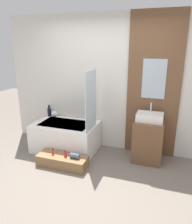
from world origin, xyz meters
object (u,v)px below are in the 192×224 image
(bathtub, at_px, (66,136))
(bottle_soap_primary, at_px, (53,152))
(sink, at_px, (150,117))
(wooden_step_bench, at_px, (62,161))
(vase_round_light, at_px, (54,114))
(bottle_soap_secondary, at_px, (65,154))
(vase_tall_dark, at_px, (49,112))

(bathtub, xyz_separation_m, bottle_soap_primary, (0.04, -0.59, -0.03))
(sink, bearing_deg, wooden_step_bench, -152.45)
(bathtub, height_order, wooden_step_bench, bathtub)
(bathtub, bearing_deg, vase_round_light, 144.11)
(wooden_step_bench, relative_size, sink, 1.96)
(bathtub, distance_m, bottle_soap_primary, 0.59)
(bottle_soap_secondary, bearing_deg, vase_tall_dark, 132.13)
(vase_round_light, bearing_deg, sink, -4.46)
(bathtub, height_order, vase_tall_dark, vase_tall_dark)
(bathtub, xyz_separation_m, vase_round_light, (-0.39, 0.28, 0.34))
(bottle_soap_primary, distance_m, bottle_soap_secondary, 0.24)
(bottle_soap_secondary, bearing_deg, bottle_soap_primary, -180.00)
(bathtub, distance_m, sink, 1.68)
(sink, distance_m, bottle_soap_primary, 1.80)
(bathtub, relative_size, vase_round_light, 9.25)
(vase_round_light, bearing_deg, bottle_soap_secondary, -52.19)
(vase_round_light, distance_m, bottle_soap_secondary, 1.16)
(wooden_step_bench, relative_size, bottle_soap_primary, 7.25)
(vase_tall_dark, height_order, bottle_soap_secondary, vase_tall_dark)
(sink, xyz_separation_m, bottle_soap_primary, (-1.55, -0.71, -0.58))
(wooden_step_bench, bearing_deg, bathtub, 110.42)
(wooden_step_bench, height_order, sink, sink)
(vase_tall_dark, bearing_deg, wooden_step_bench, -50.31)
(vase_tall_dark, bearing_deg, bathtub, -30.43)
(bathtub, distance_m, vase_tall_dark, 0.72)
(wooden_step_bench, distance_m, bottle_soap_secondary, 0.17)
(wooden_step_bench, distance_m, bottle_soap_primary, 0.23)
(wooden_step_bench, bearing_deg, vase_round_light, 124.96)
(vase_tall_dark, relative_size, bottle_soap_primary, 1.99)
(bathtub, height_order, bottle_soap_primary, bathtub)
(sink, distance_m, bottle_soap_secondary, 1.59)
(sink, bearing_deg, bathtub, -175.43)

